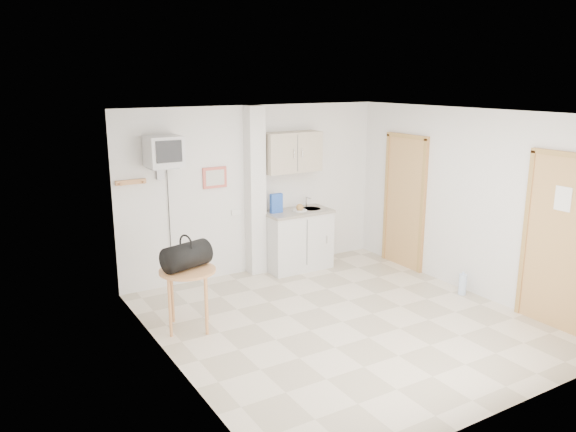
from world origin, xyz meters
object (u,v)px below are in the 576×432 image
round_table (188,277)px  water_bottle (463,284)px  duffel_bag (186,256)px  crt_television (164,152)px

round_table → water_bottle: (3.59, -0.92, -0.49)m
round_table → duffel_bag: (0.01, 0.04, 0.25)m
crt_television → round_table: crt_television is taller
round_table → water_bottle: round_table is taller
duffel_bag → round_table: bearing=-122.2°
round_table → water_bottle: 3.74m
round_table → duffel_bag: size_ratio=1.18×
water_bottle → round_table: bearing=165.7°
round_table → duffel_bag: 0.25m
duffel_bag → water_bottle: 3.78m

